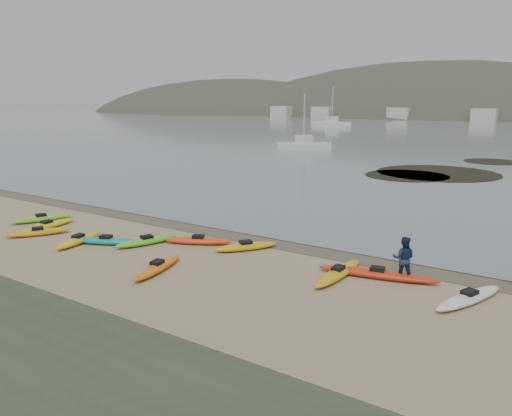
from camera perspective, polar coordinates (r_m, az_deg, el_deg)
The scene contains 6 objects.
ground at distance 25.93m, azimuth 0.00°, elevation -3.24°, with size 600.00×600.00×0.00m, color tan.
wet_sand at distance 25.68m, azimuth -0.37°, elevation -3.38°, with size 60.00×60.00×0.00m, color brown.
kayaks at distance 23.61m, azimuth -8.83°, elevation -4.54°, with size 25.07×7.65×0.34m.
person_east at distance 20.38m, azimuth 16.52°, elevation -5.56°, with size 0.86×0.67×1.77m, color navy.
kelp_mats at distance 51.81m, azimuth 20.31°, elevation 3.92°, with size 11.63×22.43×0.04m.
moored_boats at distance 101.66m, azimuth 24.10°, elevation 7.75°, with size 91.88×68.90×1.35m.
Camera 1 is at (13.86, -20.76, 7.00)m, focal length 35.00 mm.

